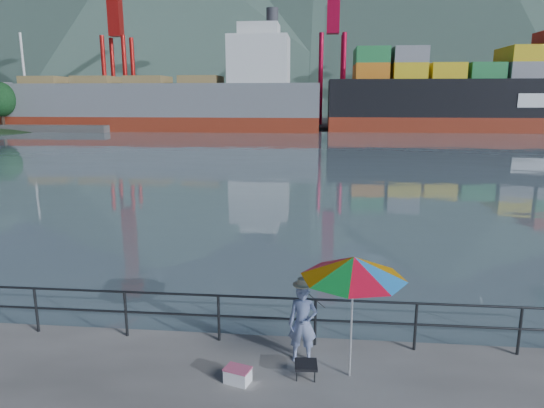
{
  "coord_description": "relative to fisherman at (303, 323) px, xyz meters",
  "views": [
    {
      "loc": [
        3.01,
        -7.46,
        4.99
      ],
      "look_at": [
        1.69,
        6.0,
        2.0
      ],
      "focal_mm": 32.0,
      "sensor_mm": 36.0,
      "label": 1
    }
  ],
  "objects": [
    {
      "name": "harbor_water",
      "position": [
        -2.76,
        128.91,
        -0.77
      ],
      "size": [
        500.0,
        280.0,
        0.0
      ],
      "primitive_type": "cube",
      "color": "slate",
      "rests_on": "ground"
    },
    {
      "name": "far_dock",
      "position": [
        7.24,
        91.91,
        -0.77
      ],
      "size": [
        200.0,
        40.0,
        0.4
      ],
      "primitive_type": "cube",
      "color": "#514F4C",
      "rests_on": "ground"
    },
    {
      "name": "guardrail",
      "position": [
        -2.76,
        0.61,
        -0.24
      ],
      "size": [
        22.0,
        0.06,
        1.03
      ],
      "color": "#2D3033",
      "rests_on": "ground"
    },
    {
      "name": "mountains",
      "position": [
        36.05,
        206.66,
        34.78
      ],
      "size": [
        600.0,
        332.8,
        80.0
      ],
      "color": "#385147",
      "rests_on": "ground"
    },
    {
      "name": "port_cranes",
      "position": [
        28.24,
        82.91,
        15.23
      ],
      "size": [
        116.0,
        28.0,
        38.4
      ],
      "color": "red",
      "rests_on": "ground"
    },
    {
      "name": "container_stacks",
      "position": [
        33.64,
        92.51,
        2.32
      ],
      "size": [
        58.0,
        5.4,
        7.8
      ],
      "color": "yellow",
      "rests_on": "ground"
    },
    {
      "name": "fisherman",
      "position": [
        0.0,
        0.0,
        0.0
      ],
      "size": [
        0.57,
        0.39,
        1.53
      ],
      "primitive_type": "imported",
      "rotation": [
        0.0,
        0.0,
        -0.03
      ],
      "color": "#385397",
      "rests_on": "ground"
    },
    {
      "name": "beach_umbrella",
      "position": [
        0.88,
        -0.46,
        1.33
      ],
      "size": [
        2.13,
        2.13,
        2.29
      ],
      "color": "white",
      "rests_on": "ground"
    },
    {
      "name": "folding_stool",
      "position": [
        0.09,
        -0.57,
        -0.62
      ],
      "size": [
        0.43,
        0.43,
        0.27
      ],
      "color": "black",
      "rests_on": "ground"
    },
    {
      "name": "cooler_bag",
      "position": [
        -1.12,
        -0.87,
        -0.64
      ],
      "size": [
        0.51,
        0.41,
        0.25
      ],
      "primitive_type": "cube",
      "rotation": [
        0.0,
        0.0,
        -0.31
      ],
      "color": "white",
      "rests_on": "ground"
    },
    {
      "name": "fishing_rod",
      "position": [
        0.14,
        1.0,
        -0.77
      ],
      "size": [
        0.63,
        1.73,
        1.29
      ],
      "primitive_type": "cylinder",
      "rotation": [
        0.96,
        0.0,
        -0.34
      ],
      "color": "black",
      "rests_on": "ground"
    },
    {
      "name": "bulk_carrier",
      "position": [
        -23.74,
        68.03,
        3.35
      ],
      "size": [
        51.74,
        8.96,
        14.5
      ],
      "color": "maroon",
      "rests_on": "ground"
    }
  ]
}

